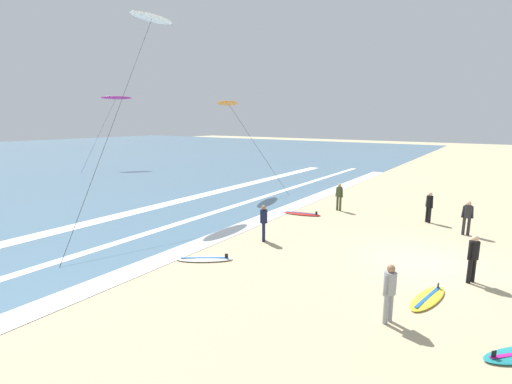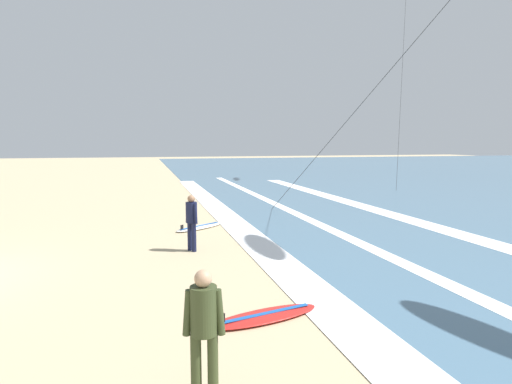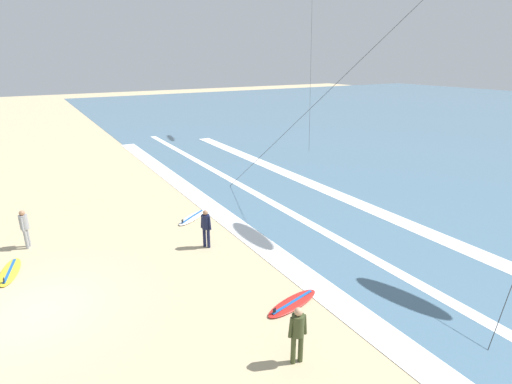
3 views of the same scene
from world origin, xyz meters
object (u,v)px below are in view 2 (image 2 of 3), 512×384
(surfer_right_near, at_px, (204,323))
(surfboard_foreground_flat, at_px, (200,227))
(surfboard_right_spare, at_px, (265,316))
(surfer_foreground_main, at_px, (192,218))

(surfer_right_near, relative_size, surfboard_foreground_flat, 0.78)
(surfboard_foreground_flat, height_order, surfboard_right_spare, same)
(surfer_right_near, bearing_deg, surfboard_foreground_flat, 172.92)
(surfer_foreground_main, distance_m, surfboard_right_spare, 5.11)
(surfer_foreground_main, distance_m, surfer_right_near, 7.04)
(surfer_foreground_main, relative_size, surfboard_right_spare, 0.73)
(surfer_right_near, relative_size, surfboard_right_spare, 0.73)
(surfer_foreground_main, relative_size, surfboard_foreground_flat, 0.78)
(surfer_right_near, xyz_separation_m, surfboard_right_spare, (-2.04, 1.34, -0.91))
(surfer_foreground_main, bearing_deg, surfboard_foreground_flat, 168.75)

